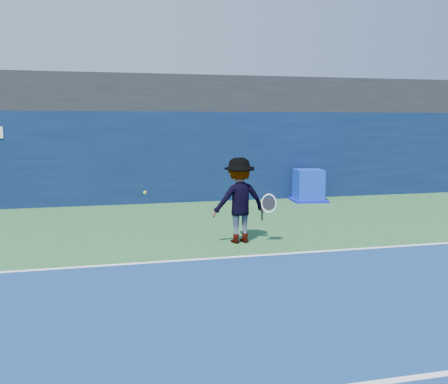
% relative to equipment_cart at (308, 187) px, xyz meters
% --- Properties ---
extents(ground, '(80.00, 80.00, 0.00)m').
position_rel_equipment_cart_xyz_m(ground, '(-4.90, -9.33, -0.49)').
color(ground, '#2A5F2F').
rests_on(ground, ground).
extents(baseline, '(24.00, 0.10, 0.01)m').
position_rel_equipment_cart_xyz_m(baseline, '(-4.90, -6.33, -0.48)').
color(baseline, white).
rests_on(baseline, ground).
extents(stadium_band, '(36.00, 3.00, 1.20)m').
position_rel_equipment_cart_xyz_m(stadium_band, '(-4.90, 2.17, 3.11)').
color(stadium_band, black).
rests_on(stadium_band, back_wall_assembly).
extents(back_wall_assembly, '(36.00, 1.03, 3.00)m').
position_rel_equipment_cart_xyz_m(back_wall_assembly, '(-4.91, 1.17, 1.01)').
color(back_wall_assembly, '#0B1A3E').
rests_on(back_wall_assembly, ground).
extents(equipment_cart, '(1.23, 1.23, 1.07)m').
position_rel_equipment_cart_xyz_m(equipment_cart, '(0.00, 0.00, 0.00)').
color(equipment_cart, '#0D2CBC').
rests_on(equipment_cart, ground).
extents(tennis_player, '(1.41, 0.85, 1.89)m').
position_rel_equipment_cart_xyz_m(tennis_player, '(-3.84, -5.11, 0.46)').
color(tennis_player, silver).
rests_on(tennis_player, ground).
extents(tennis_ball, '(0.07, 0.07, 0.07)m').
position_rel_equipment_cart_xyz_m(tennis_ball, '(-5.84, -4.21, 0.57)').
color(tennis_ball, '#AAD617').
rests_on(tennis_ball, ground).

